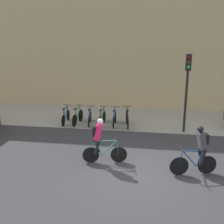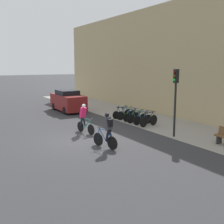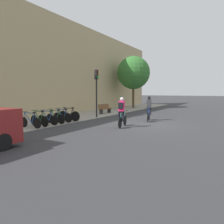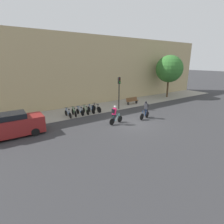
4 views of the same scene
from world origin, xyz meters
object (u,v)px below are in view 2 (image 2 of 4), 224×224
object	(u,v)px
parked_bike_3	(137,117)
traffic_light_pole	(175,91)
cyclist_grey	(107,130)
parked_bike_4	(143,119)
parked_bike_1	(126,114)
parked_bike_5	(149,120)
cyclist_pink	(84,117)
parked_car	(68,101)
parked_bike_2	(131,116)
parked_bike_0	(122,113)

from	to	relation	value
parked_bike_3	traffic_light_pole	distance (m)	4.81
cyclist_grey	parked_bike_4	distance (m)	6.07
cyclist_grey	parked_bike_1	size ratio (longest dim) A/B	1.09
parked_bike_3	parked_bike_5	xyz separation A→B (m)	(1.34, 0.00, 0.03)
cyclist_pink	parked_car	bearing A→B (deg)	164.78
parked_bike_5	parked_car	distance (m)	8.84
cyclist_grey	parked_bike_3	size ratio (longest dim) A/B	1.07
parked_bike_2	cyclist_grey	bearing A→B (deg)	-44.29
parked_bike_3	parked_car	bearing A→B (deg)	-162.22
parked_bike_1	parked_bike_2	distance (m)	0.67
parked_bike_1	parked_bike_4	xyz separation A→B (m)	(2.02, -0.00, -0.01)
parked_bike_1	parked_car	bearing A→B (deg)	-158.45
cyclist_pink	parked_bike_1	bearing A→B (deg)	115.29
parked_bike_3	parked_bike_4	xyz separation A→B (m)	(0.67, 0.00, 0.01)
parked_bike_2	parked_bike_1	bearing A→B (deg)	179.96
parked_bike_3	cyclist_pink	bearing A→B (deg)	-80.28
parked_bike_3	parked_bike_5	world-z (taller)	parked_bike_5
parked_bike_0	parked_bike_5	world-z (taller)	parked_bike_5
cyclist_grey	parked_bike_1	world-z (taller)	cyclist_grey
parked_bike_4	traffic_light_pole	distance (m)	4.23
parked_bike_3	parked_bike_4	world-z (taller)	parked_bike_4
parked_bike_4	parked_car	xyz separation A→B (m)	(-7.85, -2.30, 0.51)
parked_bike_1	traffic_light_pole	distance (m)	6.02
parked_bike_0	parked_bike_5	xyz separation A→B (m)	(3.36, 0.00, 0.03)
cyclist_pink	parked_bike_1	distance (m)	4.97
parked_bike_2	parked_car	size ratio (longest dim) A/B	0.36
cyclist_pink	parked_bike_3	world-z (taller)	cyclist_pink
parked_bike_0	parked_bike_4	world-z (taller)	parked_bike_4
parked_bike_2	parked_bike_0	bearing A→B (deg)	-179.94
traffic_light_pole	parked_bike_1	bearing A→B (deg)	175.50
parked_bike_0	parked_bike_2	distance (m)	1.34
parked_bike_3	parked_bike_5	bearing A→B (deg)	0.11
cyclist_pink	traffic_light_pole	distance (m)	5.57
parked_car	parked_bike_3	bearing A→B (deg)	17.78
parked_bike_0	parked_bike_4	distance (m)	2.68
traffic_light_pole	parked_car	bearing A→B (deg)	-170.71
parked_bike_0	parked_bike_3	size ratio (longest dim) A/B	1.00
parked_car	parked_bike_0	bearing A→B (deg)	24.02
parked_bike_3	parked_car	size ratio (longest dim) A/B	0.39
parked_bike_1	traffic_light_pole	size ratio (longest dim) A/B	0.43
parked_bike_5	parked_bike_1	bearing A→B (deg)	-179.98
parked_bike_1	parked_bike_5	distance (m)	2.69
parked_bike_2	parked_bike_3	bearing A→B (deg)	-0.10
cyclist_grey	parked_bike_3	distance (m)	6.50
cyclist_grey	traffic_light_pole	xyz separation A→B (m)	(-0.07, 4.40, 1.69)
parked_bike_4	parked_bike_5	size ratio (longest dim) A/B	0.97
cyclist_grey	parked_bike_3	xyz separation A→B (m)	(-4.29, 4.84, -0.56)
parked_bike_4	traffic_light_pole	size ratio (longest dim) A/B	0.43
cyclist_pink	parked_bike_1	world-z (taller)	cyclist_pink
cyclist_grey	parked_bike_2	xyz separation A→B (m)	(-4.96, 4.84, -0.57)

